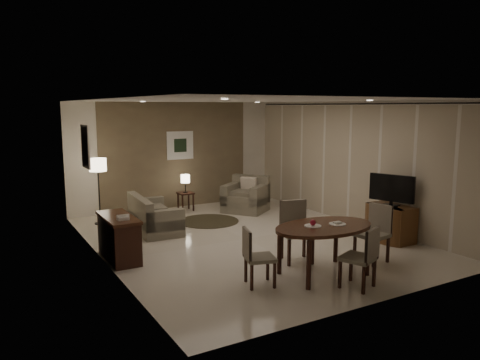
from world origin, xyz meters
TOP-DOWN VIEW (x-y plane):
  - room_shell at (0.00, 0.40)m, footprint 5.50×7.00m
  - taupe_accent at (0.00, 3.48)m, footprint 3.96×0.03m
  - curtain_wall at (2.68, 0.00)m, footprint 0.08×6.70m
  - curtain_rod at (2.68, 0.00)m, footprint 0.03×6.80m
  - art_back_frame at (0.10, 3.46)m, footprint 0.72×0.03m
  - art_back_canvas at (0.10, 3.44)m, footprint 0.34×0.01m
  - art_left_frame at (-2.72, 1.20)m, footprint 0.03×0.60m
  - art_left_canvas at (-2.71, 1.20)m, footprint 0.01×0.46m
  - downlight_nl at (-1.40, -1.80)m, footprint 0.10×0.10m
  - downlight_nr at (1.40, -1.80)m, footprint 0.10×0.10m
  - downlight_fl at (-1.40, 1.80)m, footprint 0.10×0.10m
  - downlight_fr at (1.40, 1.80)m, footprint 0.10×0.10m
  - console_desk at (-2.49, 0.00)m, footprint 0.48×1.20m
  - telephone at (-2.49, -0.30)m, footprint 0.20×0.14m
  - tv_cabinet at (2.40, -1.50)m, footprint 0.48×0.90m
  - flat_tv at (2.38, -1.50)m, footprint 0.36×0.85m
  - dining_table at (0.04, -2.31)m, footprint 1.66×1.04m
  - chair_near at (0.13, -2.96)m, footprint 0.57×0.57m
  - chair_far at (0.07, -1.60)m, footprint 0.61×0.61m
  - chair_left at (-1.04, -2.19)m, footprint 0.51×0.51m
  - chair_right at (1.14, -2.24)m, footprint 0.53×0.53m
  - plate_a at (-0.14, -2.26)m, footprint 0.26×0.26m
  - plate_b at (0.26, -2.36)m, footprint 0.26×0.26m
  - fruit_apple at (-0.14, -2.26)m, footprint 0.09×0.09m
  - napkin at (0.26, -2.36)m, footprint 0.12×0.08m
  - round_rug at (0.01, 1.65)m, footprint 1.37×1.37m
  - sofa at (-1.32, 1.48)m, footprint 1.62×0.89m
  - armchair at (1.26, 2.11)m, footprint 1.32×1.33m
  - side_table at (0.01, 2.95)m, footprint 0.36×0.36m
  - table_lamp at (0.01, 2.95)m, footprint 0.22×0.22m
  - floor_lamp at (-2.18, 2.65)m, footprint 0.37×0.37m

SIDE VIEW (x-z plane):
  - round_rug at x=0.01m, z-range 0.00..0.01m
  - side_table at x=0.01m, z-range 0.00..0.46m
  - tv_cabinet at x=2.40m, z-range 0.00..0.70m
  - sofa at x=-1.32m, z-range 0.00..0.74m
  - console_desk at x=-2.49m, z-range 0.00..0.75m
  - dining_table at x=0.04m, z-range 0.00..0.78m
  - chair_left at x=-1.04m, z-range 0.00..0.85m
  - armchair at x=1.26m, z-range 0.00..0.86m
  - chair_near at x=0.13m, z-range 0.00..0.90m
  - chair_right at x=1.14m, z-range 0.00..0.96m
  - chair_far at x=0.07m, z-range 0.00..1.01m
  - table_lamp at x=0.01m, z-range 0.46..0.96m
  - floor_lamp at x=-2.18m, z-range 0.00..1.47m
  - plate_a at x=-0.14m, z-range 0.78..0.80m
  - plate_b at x=0.26m, z-range 0.78..0.80m
  - telephone at x=-2.49m, z-range 0.76..0.85m
  - napkin at x=0.26m, z-range 0.80..0.83m
  - fruit_apple at x=-0.14m, z-range 0.80..0.89m
  - flat_tv at x=2.38m, z-range 0.72..1.32m
  - curtain_wall at x=2.68m, z-range 0.03..2.61m
  - taupe_accent at x=0.00m, z-range 0.00..2.70m
  - room_shell at x=0.00m, z-range 0.00..2.70m
  - art_back_frame at x=0.10m, z-range 1.24..1.96m
  - art_back_canvas at x=0.10m, z-range 1.43..1.77m
  - art_left_frame at x=-2.72m, z-range 1.45..2.25m
  - art_left_canvas at x=-2.71m, z-range 1.53..2.17m
  - curtain_rod at x=2.68m, z-range 2.62..2.66m
  - downlight_nl at x=-1.40m, z-range 2.68..2.69m
  - downlight_nr at x=1.40m, z-range 2.68..2.69m
  - downlight_fl at x=-1.40m, z-range 2.68..2.69m
  - downlight_fr at x=1.40m, z-range 2.68..2.69m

